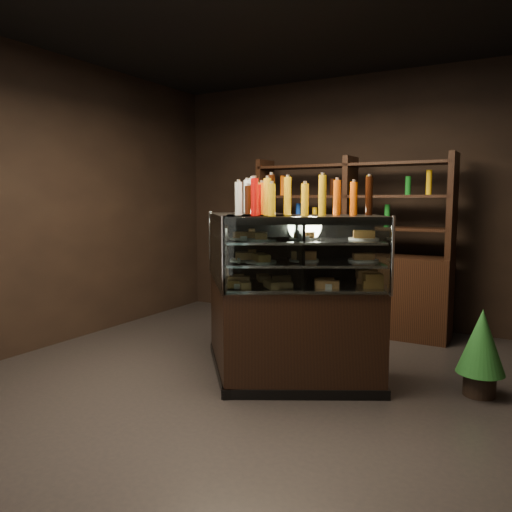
# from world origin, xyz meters

# --- Properties ---
(ground) EXTENTS (5.00, 5.00, 0.00)m
(ground) POSITION_xyz_m (0.00, 0.00, 0.00)
(ground) COLOR black
(ground) RESTS_ON ground
(room_shell) EXTENTS (5.02, 5.02, 3.01)m
(room_shell) POSITION_xyz_m (0.00, 0.00, 1.94)
(room_shell) COLOR black
(room_shell) RESTS_ON ground
(display_case) EXTENTS (1.92, 1.40, 1.40)m
(display_case) POSITION_xyz_m (-0.02, 0.23, 0.47)
(display_case) COLOR black
(display_case) RESTS_ON ground
(food_display) EXTENTS (1.56, 1.02, 0.43)m
(food_display) POSITION_xyz_m (-0.02, 0.22, 1.06)
(food_display) COLOR #BA8342
(food_display) RESTS_ON display_case
(bottles_top) EXTENTS (1.39, 0.88, 0.30)m
(bottles_top) POSITION_xyz_m (-0.02, 0.23, 1.53)
(bottles_top) COLOR #B20C0A
(bottles_top) RESTS_ON display_case
(potted_conifer) EXTENTS (0.36, 0.36, 0.77)m
(potted_conifer) POSITION_xyz_m (1.54, 0.65, 0.44)
(potted_conifer) COLOR black
(potted_conifer) RESTS_ON ground
(back_shelving) EXTENTS (2.27, 0.43, 2.00)m
(back_shelving) POSITION_xyz_m (-0.01, 2.05, 0.61)
(back_shelving) COLOR black
(back_shelving) RESTS_ON ground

